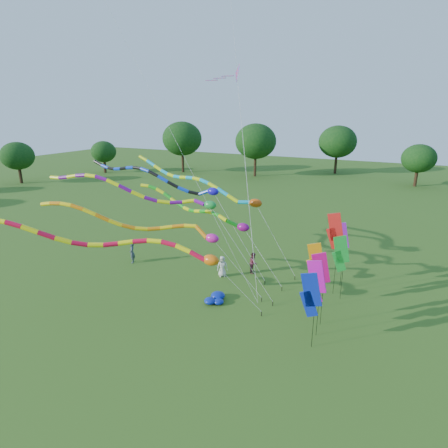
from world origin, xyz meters
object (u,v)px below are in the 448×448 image
at_px(tube_kite_orange, 147,225).
at_px(tube_kite_red, 132,246).
at_px(person_b, 132,253).
at_px(person_c, 253,263).
at_px(person_a, 222,266).
at_px(blue_nylon_heap, 220,301).

bearing_deg(tube_kite_orange, tube_kite_red, -89.93).
xyz_separation_m(person_b, person_c, (9.51, 2.60, -0.05)).
distance_m(tube_kite_orange, person_b, 6.96).
bearing_deg(tube_kite_orange, person_b, 126.32).
bearing_deg(person_a, tube_kite_orange, -157.69).
relative_size(person_a, person_b, 0.94).
bearing_deg(blue_nylon_heap, person_b, 163.32).
xyz_separation_m(tube_kite_orange, person_c, (4.99, 6.10, -4.03)).
bearing_deg(blue_nylon_heap, tube_kite_orange, -172.37).
relative_size(tube_kite_red, person_a, 8.82).
relative_size(tube_kite_red, blue_nylon_heap, 8.79).
height_order(tube_kite_red, person_a, tube_kite_red).
relative_size(tube_kite_orange, blue_nylon_heap, 8.74).
bearing_deg(person_c, tube_kite_orange, 126.51).
bearing_deg(tube_kite_red, person_c, 41.00).
bearing_deg(blue_nylon_heap, tube_kite_red, -143.71).
distance_m(tube_kite_orange, person_a, 6.77).
relative_size(person_b, person_c, 1.06).
bearing_deg(tube_kite_red, person_b, 108.97).
bearing_deg(person_b, tube_kite_red, 6.48).
bearing_deg(blue_nylon_heap, person_a, 114.98).
height_order(blue_nylon_heap, person_a, person_a).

